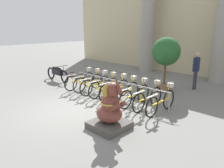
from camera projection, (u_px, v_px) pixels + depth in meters
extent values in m
plane|color=slate|center=(77.00, 109.00, 8.00)|extent=(60.00, 60.00, 0.00)
cube|color=#C6B78E|center=(189.00, 25.00, 13.21)|extent=(20.00, 0.20, 6.00)
cylinder|color=gray|center=(147.00, 33.00, 14.20)|extent=(0.92, 0.92, 5.00)
cylinder|color=gray|center=(223.00, 35.00, 11.08)|extent=(0.92, 0.92, 5.00)
cylinder|color=gray|center=(80.00, 80.00, 10.80)|extent=(0.05, 0.05, 0.75)
cylinder|color=gray|center=(169.00, 103.00, 7.48)|extent=(0.05, 0.05, 0.75)
cylinder|color=gray|center=(116.00, 81.00, 9.05)|extent=(5.05, 0.04, 0.04)
torus|color=black|center=(89.00, 80.00, 10.88)|extent=(0.05, 0.73, 0.73)
torus|color=black|center=(71.00, 83.00, 10.14)|extent=(0.05, 0.73, 0.73)
cube|color=yellow|center=(80.00, 80.00, 10.50)|extent=(0.04, 0.97, 0.04)
cube|color=#BCBCBC|center=(70.00, 75.00, 10.04)|extent=(0.06, 0.61, 0.03)
cylinder|color=yellow|center=(72.00, 78.00, 10.14)|extent=(0.03, 0.03, 0.50)
cube|color=black|center=(72.00, 72.00, 10.07)|extent=(0.08, 0.18, 0.04)
cylinder|color=yellow|center=(88.00, 73.00, 10.77)|extent=(0.03, 0.03, 0.67)
cylinder|color=black|center=(88.00, 66.00, 10.68)|extent=(0.48, 0.03, 0.03)
cube|color=#BCBCBC|center=(89.00, 69.00, 10.79)|extent=(0.20, 0.16, 0.14)
torus|color=black|center=(97.00, 81.00, 10.55)|extent=(0.05, 0.73, 0.73)
torus|color=black|center=(79.00, 85.00, 9.81)|extent=(0.05, 0.73, 0.73)
cube|color=yellow|center=(88.00, 82.00, 10.17)|extent=(0.04, 0.97, 0.04)
cube|color=#BCBCBC|center=(79.00, 77.00, 9.71)|extent=(0.06, 0.61, 0.03)
cylinder|color=yellow|center=(81.00, 80.00, 9.81)|extent=(0.03, 0.03, 0.50)
cube|color=black|center=(81.00, 74.00, 9.74)|extent=(0.08, 0.18, 0.04)
cylinder|color=yellow|center=(96.00, 74.00, 10.44)|extent=(0.03, 0.03, 0.67)
cylinder|color=black|center=(96.00, 68.00, 10.35)|extent=(0.48, 0.03, 0.03)
cube|color=#BCBCBC|center=(98.00, 70.00, 10.46)|extent=(0.20, 0.16, 0.14)
torus|color=black|center=(104.00, 83.00, 10.14)|extent=(0.05, 0.73, 0.73)
torus|color=black|center=(86.00, 88.00, 9.39)|extent=(0.05, 0.73, 0.73)
cube|color=yellow|center=(96.00, 85.00, 9.75)|extent=(0.04, 0.97, 0.04)
cube|color=#BCBCBC|center=(86.00, 79.00, 9.30)|extent=(0.06, 0.61, 0.03)
cylinder|color=yellow|center=(88.00, 82.00, 9.40)|extent=(0.03, 0.03, 0.50)
cube|color=black|center=(88.00, 76.00, 9.33)|extent=(0.08, 0.18, 0.04)
cylinder|color=yellow|center=(103.00, 76.00, 10.03)|extent=(0.03, 0.03, 0.67)
cylinder|color=black|center=(103.00, 69.00, 9.94)|extent=(0.48, 0.03, 0.03)
cube|color=#BCBCBC|center=(105.00, 72.00, 10.05)|extent=(0.20, 0.16, 0.14)
torus|color=black|center=(113.00, 86.00, 9.77)|extent=(0.05, 0.73, 0.73)
torus|color=black|center=(95.00, 90.00, 9.02)|extent=(0.05, 0.73, 0.73)
cube|color=yellow|center=(104.00, 87.00, 9.38)|extent=(0.04, 0.97, 0.04)
cube|color=#BCBCBC|center=(95.00, 82.00, 8.93)|extent=(0.06, 0.61, 0.03)
cylinder|color=yellow|center=(97.00, 84.00, 9.03)|extent=(0.03, 0.03, 0.50)
cube|color=black|center=(97.00, 78.00, 8.96)|extent=(0.08, 0.18, 0.04)
cylinder|color=yellow|center=(112.00, 78.00, 9.66)|extent=(0.03, 0.03, 0.67)
cylinder|color=black|center=(112.00, 71.00, 9.57)|extent=(0.48, 0.03, 0.03)
cube|color=#BCBCBC|center=(114.00, 74.00, 9.68)|extent=(0.20, 0.16, 0.14)
torus|color=black|center=(123.00, 88.00, 9.44)|extent=(0.05, 0.73, 0.73)
torus|color=black|center=(105.00, 93.00, 8.69)|extent=(0.05, 0.73, 0.73)
cube|color=yellow|center=(115.00, 89.00, 9.05)|extent=(0.04, 0.97, 0.04)
cube|color=#BCBCBC|center=(105.00, 84.00, 8.59)|extent=(0.06, 0.61, 0.03)
cylinder|color=yellow|center=(107.00, 87.00, 8.69)|extent=(0.03, 0.03, 0.50)
cube|color=black|center=(107.00, 80.00, 8.63)|extent=(0.08, 0.18, 0.04)
cylinder|color=yellow|center=(122.00, 80.00, 9.32)|extent=(0.03, 0.03, 0.67)
cylinder|color=black|center=(123.00, 73.00, 9.23)|extent=(0.48, 0.03, 0.03)
cube|color=#BCBCBC|center=(124.00, 75.00, 9.34)|extent=(0.20, 0.16, 0.14)
torus|color=black|center=(133.00, 90.00, 9.04)|extent=(0.05, 0.73, 0.73)
torus|color=black|center=(115.00, 96.00, 8.29)|extent=(0.05, 0.73, 0.73)
cube|color=yellow|center=(124.00, 92.00, 8.65)|extent=(0.04, 0.97, 0.04)
cube|color=#BCBCBC|center=(115.00, 87.00, 8.20)|extent=(0.06, 0.61, 0.03)
cylinder|color=yellow|center=(117.00, 89.00, 8.30)|extent=(0.03, 0.03, 0.50)
cube|color=black|center=(117.00, 83.00, 8.23)|extent=(0.08, 0.18, 0.04)
cylinder|color=yellow|center=(132.00, 83.00, 8.93)|extent=(0.03, 0.03, 0.67)
cylinder|color=black|center=(132.00, 75.00, 8.84)|extent=(0.48, 0.03, 0.03)
cube|color=#BCBCBC|center=(134.00, 78.00, 8.94)|extent=(0.20, 0.16, 0.14)
torus|color=black|center=(143.00, 93.00, 8.65)|extent=(0.05, 0.73, 0.73)
torus|color=black|center=(126.00, 100.00, 7.90)|extent=(0.05, 0.73, 0.73)
cube|color=yellow|center=(135.00, 95.00, 8.27)|extent=(0.04, 0.97, 0.04)
cube|color=#BCBCBC|center=(126.00, 90.00, 7.81)|extent=(0.06, 0.61, 0.03)
cylinder|color=yellow|center=(128.00, 92.00, 7.91)|extent=(0.03, 0.03, 0.50)
cube|color=black|center=(128.00, 85.00, 7.84)|extent=(0.08, 0.18, 0.04)
cylinder|color=yellow|center=(143.00, 85.00, 8.54)|extent=(0.03, 0.03, 0.67)
cylinder|color=black|center=(143.00, 77.00, 8.45)|extent=(0.48, 0.03, 0.03)
cube|color=#BCBCBC|center=(145.00, 80.00, 8.56)|extent=(0.20, 0.16, 0.14)
torus|color=black|center=(156.00, 96.00, 8.31)|extent=(0.05, 0.73, 0.73)
torus|color=black|center=(139.00, 103.00, 7.57)|extent=(0.05, 0.73, 0.73)
cube|color=yellow|center=(148.00, 98.00, 7.93)|extent=(0.04, 0.97, 0.04)
cube|color=#BCBCBC|center=(139.00, 92.00, 7.47)|extent=(0.06, 0.61, 0.03)
cylinder|color=yellow|center=(141.00, 95.00, 7.57)|extent=(0.03, 0.03, 0.50)
cube|color=black|center=(141.00, 88.00, 7.50)|extent=(0.08, 0.18, 0.04)
cylinder|color=yellow|center=(156.00, 88.00, 8.20)|extent=(0.03, 0.03, 0.67)
cylinder|color=black|center=(156.00, 79.00, 8.11)|extent=(0.48, 0.03, 0.03)
cube|color=#BCBCBC|center=(158.00, 82.00, 8.22)|extent=(0.20, 0.16, 0.14)
torus|color=black|center=(169.00, 99.00, 7.92)|extent=(0.05, 0.73, 0.73)
torus|color=black|center=(152.00, 107.00, 7.18)|extent=(0.05, 0.73, 0.73)
cube|color=yellow|center=(161.00, 102.00, 7.54)|extent=(0.04, 0.97, 0.04)
cube|color=#BCBCBC|center=(152.00, 96.00, 7.08)|extent=(0.06, 0.61, 0.03)
cylinder|color=yellow|center=(154.00, 99.00, 7.18)|extent=(0.03, 0.03, 0.50)
cube|color=black|center=(154.00, 91.00, 7.11)|extent=(0.08, 0.18, 0.04)
cylinder|color=yellow|center=(169.00, 91.00, 7.81)|extent=(0.03, 0.03, 0.67)
cylinder|color=black|center=(169.00, 82.00, 7.72)|extent=(0.48, 0.03, 0.03)
cube|color=#BCBCBC|center=(170.00, 85.00, 7.83)|extent=(0.20, 0.16, 0.14)
cube|color=#4C4742|center=(109.00, 125.00, 6.48)|extent=(1.04, 1.04, 0.20)
ellipsoid|color=brown|center=(109.00, 114.00, 6.39)|extent=(0.80, 0.71, 0.52)
ellipsoid|color=brown|center=(110.00, 103.00, 6.26)|extent=(0.57, 0.52, 0.66)
sphere|color=brown|center=(113.00, 90.00, 6.10)|extent=(0.42, 0.42, 0.42)
ellipsoid|color=#B79333|center=(116.00, 88.00, 6.28)|extent=(0.08, 0.30, 0.36)
ellipsoid|color=#B79333|center=(106.00, 91.00, 5.99)|extent=(0.08, 0.30, 0.36)
cone|color=brown|center=(118.00, 85.00, 5.92)|extent=(0.36, 0.15, 0.53)
cylinder|color=brown|center=(120.00, 106.00, 6.19)|extent=(0.42, 0.14, 0.37)
cylinder|color=brown|center=(114.00, 108.00, 6.02)|extent=(0.42, 0.14, 0.37)
torus|color=#B79333|center=(110.00, 103.00, 6.26)|extent=(0.60, 0.60, 0.05)
torus|color=black|center=(64.00, 77.00, 11.58)|extent=(0.68, 0.09, 0.68)
torus|color=black|center=(51.00, 73.00, 12.48)|extent=(0.68, 0.09, 0.68)
cube|color=black|center=(57.00, 72.00, 11.98)|extent=(0.80, 0.22, 0.32)
ellipsoid|color=black|center=(58.00, 68.00, 11.86)|extent=(0.40, 0.20, 0.20)
cube|color=black|center=(55.00, 68.00, 12.05)|extent=(0.36, 0.18, 0.08)
cylinder|color=#99999E|center=(64.00, 71.00, 11.54)|extent=(0.04, 0.04, 0.56)
cylinder|color=black|center=(63.00, 66.00, 11.46)|extent=(0.03, 0.55, 0.03)
cylinder|color=#383342|center=(196.00, 80.00, 10.46)|extent=(0.11, 0.11, 0.87)
cylinder|color=#383342|center=(194.00, 81.00, 10.34)|extent=(0.11, 0.11, 0.87)
cube|color=#1E284C|center=(196.00, 65.00, 10.20)|extent=(0.20, 0.32, 0.65)
sphere|color=tan|center=(197.00, 55.00, 10.08)|extent=(0.24, 0.24, 0.24)
cylinder|color=#1E284C|center=(198.00, 63.00, 10.33)|extent=(0.07, 0.07, 0.59)
cylinder|color=#1E284C|center=(195.00, 64.00, 10.06)|extent=(0.07, 0.07, 0.59)
cylinder|color=brown|center=(164.00, 88.00, 10.12)|extent=(0.62, 0.62, 0.34)
cylinder|color=brown|center=(165.00, 74.00, 9.95)|extent=(0.10, 0.10, 1.01)
sphere|color=#235628|center=(166.00, 51.00, 9.69)|extent=(1.26, 1.26, 1.26)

